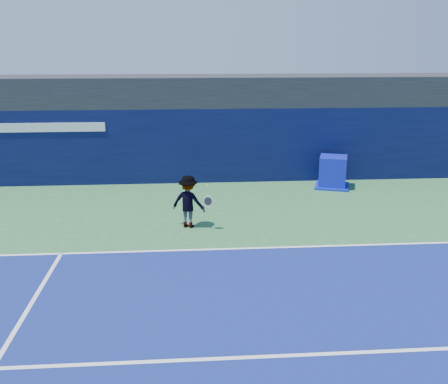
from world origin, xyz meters
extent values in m
plane|color=#306C39|center=(0.00, 0.00, 0.00)|extent=(80.00, 80.00, 0.00)
cube|color=white|center=(0.00, 3.00, 0.01)|extent=(24.00, 0.10, 0.01)
cube|color=white|center=(0.00, -2.00, 0.01)|extent=(24.00, 0.10, 0.01)
cube|color=black|center=(0.00, 11.50, 3.60)|extent=(36.00, 3.00, 1.20)
cube|color=#0A0E38|center=(0.00, 10.50, 1.50)|extent=(36.00, 1.00, 3.00)
cube|color=white|center=(-7.00, 9.99, 2.35)|extent=(4.50, 0.04, 0.35)
cube|color=#0C10AA|center=(4.15, 9.02, 0.62)|extent=(1.30, 1.30, 1.24)
cube|color=#0B1D9D|center=(4.15, 9.02, 0.04)|extent=(1.63, 1.63, 0.08)
imported|color=silver|center=(-1.56, 4.88, 0.81)|extent=(1.20, 0.95, 1.62)
cylinder|color=black|center=(-1.11, 4.63, 0.65)|extent=(0.08, 0.14, 0.26)
torus|color=silver|center=(-0.97, 4.58, 0.90)|extent=(0.30, 0.17, 0.29)
cylinder|color=black|center=(-0.97, 4.58, 0.90)|extent=(0.25, 0.13, 0.25)
sphere|color=yellow|center=(-0.92, 6.11, 0.98)|extent=(0.06, 0.06, 0.06)
camera|label=1|loc=(-1.54, -9.69, 5.38)|focal=40.00mm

